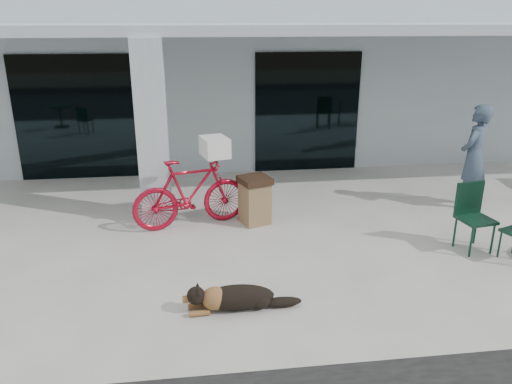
{
  "coord_description": "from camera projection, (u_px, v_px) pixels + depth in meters",
  "views": [
    {
      "loc": [
        -0.81,
        -6.16,
        3.42
      ],
      "look_at": [
        0.07,
        0.68,
        1.0
      ],
      "focal_mm": 35.0,
      "sensor_mm": 36.0,
      "label": 1
    }
  ],
  "objects": [
    {
      "name": "ground",
      "position": [
        258.0,
        275.0,
        6.99
      ],
      "size": [
        80.0,
        80.0,
        0.0
      ],
      "primitive_type": "plane",
      "color": "beige",
      "rests_on": "ground"
    },
    {
      "name": "building",
      "position": [
        219.0,
        60.0,
        14.2
      ],
      "size": [
        22.0,
        7.0,
        4.5
      ],
      "primitive_type": "cube",
      "color": "silver",
      "rests_on": "ground"
    },
    {
      "name": "storefront_glass_left",
      "position": [
        82.0,
        118.0,
        10.82
      ],
      "size": [
        2.8,
        0.06,
        2.7
      ],
      "primitive_type": "cube",
      "color": "black",
      "rests_on": "ground"
    },
    {
      "name": "storefront_glass_right",
      "position": [
        307.0,
        113.0,
        11.42
      ],
      "size": [
        2.4,
        0.06,
        2.7
      ],
      "primitive_type": "cube",
      "color": "black",
      "rests_on": "ground"
    },
    {
      "name": "column",
      "position": [
        152.0,
        133.0,
        8.45
      ],
      "size": [
        0.5,
        0.5,
        3.12
      ],
      "primitive_type": "cube",
      "color": "silver",
      "rests_on": "ground"
    },
    {
      "name": "overhang",
      "position": [
        233.0,
        29.0,
        9.3
      ],
      "size": [
        22.0,
        2.8,
        0.18
      ],
      "primitive_type": "cube",
      "color": "silver",
      "rests_on": "column"
    },
    {
      "name": "bicycle",
      "position": [
        191.0,
        193.0,
        8.46
      ],
      "size": [
        2.07,
        1.06,
        1.2
      ],
      "primitive_type": "imported",
      "rotation": [
        0.0,
        0.0,
        1.83
      ],
      "color": "#A50D23",
      "rests_on": "ground"
    },
    {
      "name": "laundry_basket",
      "position": [
        215.0,
        147.0,
        8.37
      ],
      "size": [
        0.53,
        0.63,
        0.32
      ],
      "primitive_type": "cube",
      "rotation": [
        0.0,
        0.0,
        1.83
      ],
      "color": "white",
      "rests_on": "bicycle"
    },
    {
      "name": "dog",
      "position": [
        237.0,
        296.0,
        6.13
      ],
      "size": [
        1.1,
        0.43,
        0.36
      ],
      "primitive_type": null,
      "rotation": [
        0.0,
        0.0,
        0.07
      ],
      "color": "black",
      "rests_on": "ground"
    },
    {
      "name": "cup_near_dog",
      "position": [
        230.0,
        305.0,
        6.18
      ],
      "size": [
        0.11,
        0.11,
        0.11
      ],
      "primitive_type": "cylinder",
      "rotation": [
        0.0,
        0.0,
        0.4
      ],
      "color": "white",
      "rests_on": "ground"
    },
    {
      "name": "cafe_chair_far_a",
      "position": [
        476.0,
        219.0,
        7.59
      ],
      "size": [
        0.55,
        0.58,
        1.05
      ],
      "primitive_type": null,
      "rotation": [
        0.0,
        0.0,
        0.15
      ],
      "color": "#123425",
      "rests_on": "ground"
    },
    {
      "name": "person",
      "position": [
        474.0,
        157.0,
        9.25
      ],
      "size": [
        0.84,
        0.81,
        1.95
      ],
      "primitive_type": "imported",
      "rotation": [
        0.0,
        0.0,
        3.85
      ],
      "color": "#384A5E",
      "rests_on": "ground"
    },
    {
      "name": "trash_receptacle",
      "position": [
        255.0,
        200.0,
        8.65
      ],
      "size": [
        0.63,
        0.63,
        0.84
      ],
      "primitive_type": null,
      "rotation": [
        0.0,
        0.0,
        0.34
      ],
      "color": "brown",
      "rests_on": "ground"
    }
  ]
}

